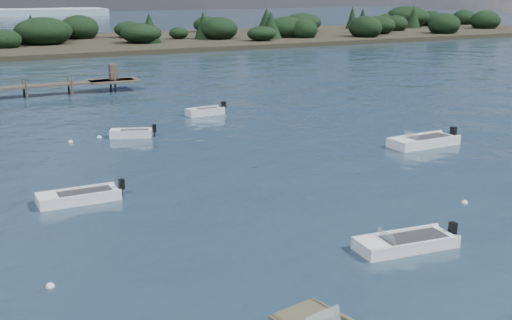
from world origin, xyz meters
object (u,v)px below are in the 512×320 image
tender_far_grey_b (205,113)px  dinghy_mid_grey (79,199)px  tender_far_white (131,135)px  dinghy_mid_white_a (405,245)px  dinghy_mid_white_b (423,143)px

tender_far_grey_b → dinghy_mid_grey: bearing=-129.2°
tender_far_white → dinghy_mid_grey: bearing=-117.4°
tender_far_grey_b → tender_far_white: 9.30m
dinghy_mid_grey → tender_far_grey_b: size_ratio=1.21×
dinghy_mid_white_a → dinghy_mid_white_b: size_ratio=0.86×
dinghy_mid_grey → tender_far_white: (6.47, 12.48, 0.01)m
dinghy_mid_grey → tender_far_grey_b: bearing=50.8°
dinghy_mid_grey → tender_far_white: size_ratio=1.31×
tender_far_grey_b → tender_far_white: tender_far_grey_b is taller
dinghy_mid_grey → tender_far_white: tender_far_white is taller
dinghy_mid_white_b → tender_far_white: size_ratio=1.63×
dinghy_mid_grey → dinghy_mid_white_b: dinghy_mid_white_b is taller
dinghy_mid_white_b → tender_far_grey_b: bearing=117.8°
dinghy_mid_grey → dinghy_mid_white_b: bearing=2.4°
dinghy_mid_white_a → tender_far_white: bearing=99.2°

